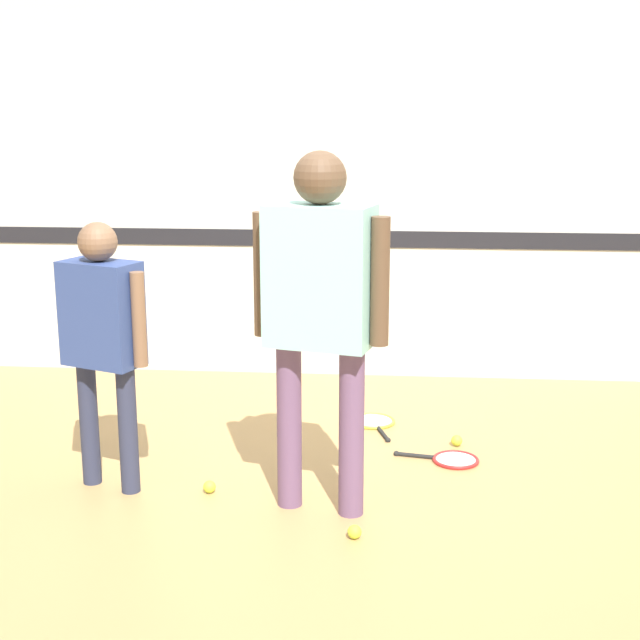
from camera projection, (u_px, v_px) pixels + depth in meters
name	position (u px, v px, depth m)	size (l,w,h in m)	color
ground_plane	(314.00, 500.00, 4.53)	(16.00, 16.00, 0.00)	tan
wall_back	(342.00, 158.00, 6.33)	(16.00, 0.07, 3.20)	silver
person_instructor	(320.00, 295.00, 4.18)	(0.65, 0.38, 1.76)	#6B4C70
person_student_left	(103.00, 327.00, 4.49)	(0.50, 0.34, 1.40)	#2D334C
racket_spare_on_floor	(452.00, 459.00, 5.03)	(0.50, 0.31, 0.03)	red
racket_second_spare	(374.00, 422.00, 5.63)	(0.35, 0.52, 0.03)	#C6D838
tennis_ball_near_instructor	(355.00, 532.00, 4.12)	(0.07, 0.07, 0.07)	#CCE038
tennis_ball_by_spare_racket	(457.00, 440.00, 5.25)	(0.07, 0.07, 0.07)	#CCE038
tennis_ball_stray_left	(209.00, 487.00, 4.61)	(0.07, 0.07, 0.07)	#CCE038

